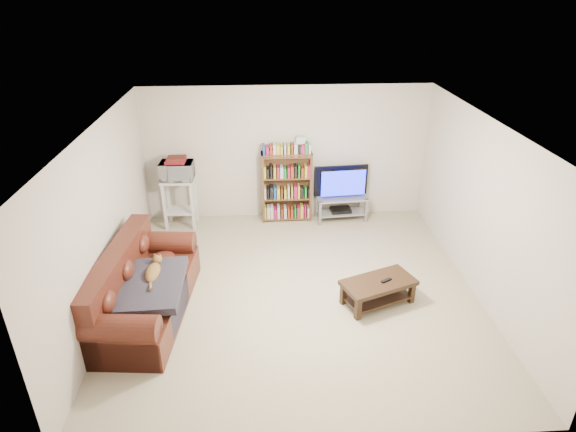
{
  "coord_description": "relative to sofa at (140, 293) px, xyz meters",
  "views": [
    {
      "loc": [
        -0.47,
        -5.63,
        4.0
      ],
      "look_at": [
        -0.1,
        0.4,
        1.0
      ],
      "focal_mm": 30.0,
      "sensor_mm": 36.0,
      "label": 1
    }
  ],
  "objects": [
    {
      "name": "game_boxes",
      "position": [
        0.18,
        2.51,
        0.91
      ],
      "size": [
        0.34,
        0.3,
        0.05
      ],
      "primitive_type": "cube",
      "rotation": [
        0.0,
        0.0,
        -0.04
      ],
      "color": "maroon",
      "rests_on": "microwave"
    },
    {
      "name": "cat",
      "position": [
        0.19,
        0.03,
        0.28
      ],
      "size": [
        0.29,
        0.61,
        0.18
      ],
      "primitive_type": null,
      "rotation": [
        0.0,
        0.0,
        -0.09
      ],
      "color": "brown",
      "rests_on": "sofa"
    },
    {
      "name": "blanket",
      "position": [
        0.17,
        -0.16,
        0.22
      ],
      "size": [
        0.85,
        1.1,
        0.19
      ],
      "primitive_type": "cube",
      "rotation": [
        0.05,
        -0.04,
        -0.01
      ],
      "color": "#2E2B36",
      "rests_on": "sofa"
    },
    {
      "name": "microwave_stand",
      "position": [
        0.18,
        2.51,
        0.25
      ],
      "size": [
        0.58,
        0.43,
        0.9
      ],
      "rotation": [
        0.0,
        0.0,
        -0.04
      ],
      "color": "silver",
      "rests_on": "floor"
    },
    {
      "name": "television",
      "position": [
        3.05,
        2.59,
        0.41
      ],
      "size": [
        0.98,
        0.21,
        0.56
      ],
      "primitive_type": "imported",
      "rotation": [
        0.0,
        0.0,
        3.23
      ],
      "color": "black",
      "rests_on": "tv_stand"
    },
    {
      "name": "floor",
      "position": [
        2.07,
        0.37,
        -0.33
      ],
      "size": [
        5.0,
        5.0,
        0.0
      ],
      "primitive_type": "plane",
      "color": "#BBAC8B",
      "rests_on": "ground"
    },
    {
      "name": "wall_back",
      "position": [
        2.07,
        2.87,
        0.87
      ],
      "size": [
        5.0,
        0.0,
        5.0
      ],
      "primitive_type": "plane",
      "rotation": [
        1.57,
        0.0,
        0.0
      ],
      "color": "beige",
      "rests_on": "ground"
    },
    {
      "name": "wall_right",
      "position": [
        4.57,
        0.37,
        0.87
      ],
      "size": [
        0.0,
        5.0,
        5.0
      ],
      "primitive_type": "plane",
      "rotation": [
        1.57,
        0.0,
        -1.57
      ],
      "color": "beige",
      "rests_on": "ground"
    },
    {
      "name": "tv_stand",
      "position": [
        3.05,
        2.59,
        -0.02
      ],
      "size": [
        0.94,
        0.48,
        0.45
      ],
      "rotation": [
        0.0,
        0.0,
        0.08
      ],
      "color": "#999EA3",
      "rests_on": "floor"
    },
    {
      "name": "shelf_clutter",
      "position": [
        2.17,
        2.68,
        1.06
      ],
      "size": [
        0.65,
        0.2,
        0.28
      ],
      "rotation": [
        0.0,
        0.0,
        0.0
      ],
      "color": "silver",
      "rests_on": "bookshelf"
    },
    {
      "name": "sofa",
      "position": [
        0.0,
        0.0,
        0.0
      ],
      "size": [
        1.13,
        2.24,
        0.93
      ],
      "rotation": [
        0.0,
        0.0,
        -0.09
      ],
      "color": "#491C12",
      "rests_on": "floor"
    },
    {
      "name": "wall_left",
      "position": [
        -0.43,
        0.37,
        0.87
      ],
      "size": [
        0.0,
        5.0,
        5.0
      ],
      "primitive_type": "plane",
      "rotation": [
        1.57,
        0.0,
        1.57
      ],
      "color": "beige",
      "rests_on": "ground"
    },
    {
      "name": "wall_front",
      "position": [
        2.07,
        -2.13,
        0.87
      ],
      "size": [
        5.0,
        0.0,
        5.0
      ],
      "primitive_type": "plane",
      "rotation": [
        -1.57,
        0.0,
        0.0
      ],
      "color": "beige",
      "rests_on": "ground"
    },
    {
      "name": "ceiling",
      "position": [
        2.07,
        0.37,
        2.07
      ],
      "size": [
        5.0,
        5.0,
        0.0
      ],
      "primitive_type": "plane",
      "rotation": [
        3.14,
        0.0,
        0.0
      ],
      "color": "white",
      "rests_on": "ground"
    },
    {
      "name": "microwave",
      "position": [
        0.18,
        2.51,
        0.73
      ],
      "size": [
        0.57,
        0.4,
        0.31
      ],
      "primitive_type": "imported",
      "rotation": [
        0.0,
        0.0,
        -0.04
      ],
      "color": "silver",
      "rests_on": "microwave_stand"
    },
    {
      "name": "remote",
      "position": [
        3.25,
        0.02,
        0.04
      ],
      "size": [
        0.16,
        0.12,
        0.02
      ],
      "primitive_type": "cube",
      "rotation": [
        0.0,
        0.0,
        0.53
      ],
      "color": "black",
      "rests_on": "coffee_table"
    },
    {
      "name": "bookshelf",
      "position": [
        2.07,
        2.67,
        0.34
      ],
      "size": [
        0.89,
        0.28,
        1.28
      ],
      "rotation": [
        0.0,
        0.0,
        0.0
      ],
      "color": "brown",
      "rests_on": "floor"
    },
    {
      "name": "coffee_table",
      "position": [
        3.15,
        0.03,
        -0.08
      ],
      "size": [
        1.09,
        0.82,
        0.36
      ],
      "rotation": [
        0.0,
        0.0,
        0.38
      ],
      "color": "black",
      "rests_on": "floor"
    },
    {
      "name": "dvd_player",
      "position": [
        3.05,
        2.59,
        -0.14
      ],
      "size": [
        0.38,
        0.28,
        0.06
      ],
      "primitive_type": "cube",
      "rotation": [
        0.0,
        0.0,
        0.08
      ],
      "color": "black",
      "rests_on": "tv_stand"
    }
  ]
}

